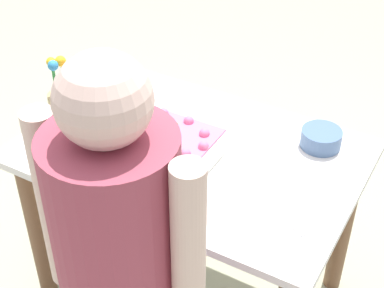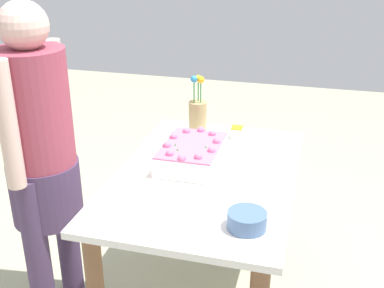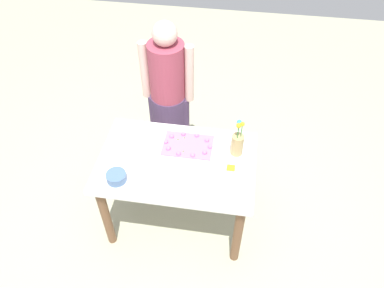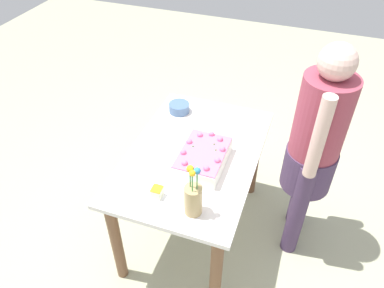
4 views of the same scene
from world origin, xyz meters
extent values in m
cube|color=white|center=(0.00, 0.00, 0.73)|extent=(1.18, 0.78, 0.03)
cylinder|color=brown|center=(0.51, -0.32, 0.36)|extent=(0.07, 0.07, 0.71)
cylinder|color=brown|center=(0.51, 0.32, 0.36)|extent=(0.07, 0.07, 0.71)
cube|color=white|center=(0.07, 0.08, 0.79)|extent=(0.38, 0.26, 0.09)
cube|color=pink|center=(0.07, 0.08, 0.84)|extent=(0.37, 0.26, 0.01)
sphere|color=pink|center=(0.24, 0.08, 0.84)|extent=(0.04, 0.04, 0.04)
sphere|color=pink|center=(0.21, 0.15, 0.84)|extent=(0.04, 0.04, 0.04)
sphere|color=pink|center=(0.12, 0.19, 0.84)|extent=(0.04, 0.04, 0.04)
sphere|color=pink|center=(0.02, 0.19, 0.84)|extent=(0.04, 0.04, 0.04)
sphere|color=pink|center=(-0.06, 0.15, 0.84)|extent=(0.04, 0.04, 0.04)
sphere|color=pink|center=(-0.09, 0.08, 0.84)|extent=(0.04, 0.04, 0.04)
sphere|color=pink|center=(-0.06, 0.02, 0.84)|extent=(0.04, 0.04, 0.04)
sphere|color=pink|center=(0.02, -0.02, 0.84)|extent=(0.04, 0.04, 0.04)
sphere|color=pink|center=(0.12, -0.02, 0.84)|extent=(0.04, 0.04, 0.04)
sphere|color=pink|center=(0.21, 0.02, 0.84)|extent=(0.04, 0.04, 0.04)
cone|color=#2D8438|center=(0.05, 0.01, 0.84)|extent=(0.02, 0.02, 0.02)
cone|color=#2D8438|center=(-0.01, 0.13, 0.84)|extent=(0.02, 0.02, 0.02)
cone|color=#2D8438|center=(0.04, 0.15, 0.84)|extent=(0.02, 0.02, 0.02)
cylinder|color=white|center=(0.41, -0.06, 0.75)|extent=(0.21, 0.21, 0.01)
cube|color=white|center=(0.41, -0.06, 0.78)|extent=(0.06, 0.06, 0.06)
cube|color=#FBAE1D|center=(0.41, -0.06, 0.81)|extent=(0.06, 0.06, 0.01)
cube|color=silver|center=(-0.40, 0.15, 0.74)|extent=(0.21, 0.14, 0.00)
cylinder|color=tan|center=(0.44, 0.15, 0.83)|extent=(0.09, 0.09, 0.18)
cylinder|color=#2D8438|center=(0.46, 0.15, 0.98)|extent=(0.01, 0.01, 0.12)
sphere|color=yellow|center=(0.46, 0.15, 1.04)|extent=(0.03, 0.03, 0.03)
cylinder|color=#2D8438|center=(0.43, 0.17, 0.98)|extent=(0.01, 0.01, 0.12)
sphere|color=teal|center=(0.43, 0.17, 1.04)|extent=(0.04, 0.04, 0.04)
cylinder|color=#2D8438|center=(0.43, 0.13, 0.98)|extent=(0.01, 0.01, 0.12)
sphere|color=#F2AA1D|center=(0.43, 0.13, 1.04)|extent=(0.04, 0.04, 0.04)
cylinder|color=#4A6891|center=(-0.39, -0.24, 0.77)|extent=(0.14, 0.14, 0.06)
cylinder|color=#463253|center=(-0.33, 0.69, 0.39)|extent=(0.11, 0.11, 0.78)
cylinder|color=#463253|center=(-0.07, 0.69, 0.39)|extent=(0.11, 0.11, 0.78)
cylinder|color=#463253|center=(-0.20, 0.69, 0.66)|extent=(0.31, 0.31, 0.28)
cylinder|color=#95394B|center=(-0.20, 0.69, 1.04)|extent=(0.30, 0.30, 0.52)
sphere|color=beige|center=(-0.20, 0.69, 1.39)|extent=(0.20, 0.20, 0.20)
cylinder|color=beige|center=(-0.39, 0.69, 1.04)|extent=(0.08, 0.08, 0.52)
cylinder|color=beige|center=(-0.01, 0.69, 1.04)|extent=(0.08, 0.08, 0.52)
camera|label=1|loc=(-0.82, 1.44, 2.00)|focal=55.00mm
camera|label=2|loc=(-1.86, -0.44, 1.71)|focal=45.00mm
camera|label=3|loc=(0.40, -1.82, 2.84)|focal=35.00mm
camera|label=4|loc=(1.64, 0.57, 2.28)|focal=35.00mm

